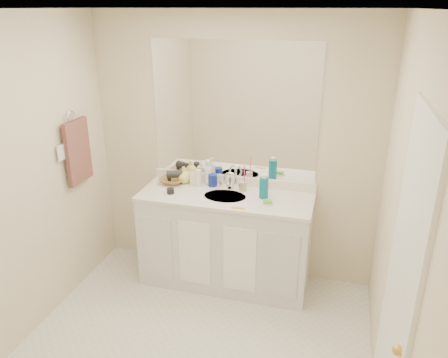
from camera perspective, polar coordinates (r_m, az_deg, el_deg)
ceiling at (r=2.51m, az=-6.34°, el=21.22°), size 2.60×2.60×0.02m
wall_back at (r=3.94m, az=1.25°, el=3.71°), size 2.60×0.02×2.40m
wall_left at (r=3.44m, az=-26.09°, el=-1.34°), size 0.02×2.60×2.40m
wall_right at (r=2.66m, az=22.13°, el=-7.21°), size 0.02×2.60×2.40m
vanity_cabinet at (r=4.01m, az=0.19°, el=-8.07°), size 1.50×0.55×0.85m
countertop at (r=3.81m, az=0.20°, el=-2.32°), size 1.52×0.57×0.03m
backsplash at (r=4.02m, az=1.17°, el=-0.15°), size 1.52×0.03×0.08m
sink_basin at (r=3.79m, az=0.12°, el=-2.39°), size 0.37×0.37×0.02m
faucet at (r=3.93m, az=0.81°, el=-0.47°), size 0.02×0.02×0.11m
mirror at (r=3.84m, az=1.28°, el=8.80°), size 1.48×0.01×1.20m
blue_mug at (r=3.98m, az=-1.49°, el=-0.14°), size 0.11×0.11×0.11m
tan_cup at (r=3.88m, az=2.50°, el=-0.96°), size 0.07×0.07×0.09m
toothbrush at (r=3.84m, az=2.67°, el=0.50°), size 0.01×0.04×0.19m
mouthwash_bottle at (r=3.73m, az=5.23°, el=-1.15°), size 0.10×0.10×0.19m
soap_dish at (r=3.65m, az=5.67°, el=-3.21°), size 0.10×0.09×0.01m
green_soap at (r=3.64m, az=5.68°, el=-2.93°), size 0.08×0.07×0.02m
orange_comb at (r=3.56m, az=1.82°, el=-3.80°), size 0.11×0.04×0.00m
dark_jar at (r=3.86m, az=-7.00°, el=-1.56°), size 0.09×0.09×0.05m
extra_white_bottle at (r=3.97m, az=-3.34°, el=0.11°), size 0.06×0.06×0.16m
soap_bottle_white at (r=4.02m, az=-2.06°, el=0.85°), size 0.10×0.10×0.22m
soap_bottle_cream at (r=4.01m, az=-3.81°, el=0.37°), size 0.08×0.08×0.16m
soap_bottle_yellow at (r=4.06m, az=-5.23°, el=0.55°), size 0.15×0.15×0.16m
wicker_basket at (r=4.08m, az=-6.70°, el=-0.12°), size 0.25×0.25×0.06m
hair_dryer at (r=4.06m, az=-6.47°, el=0.65°), size 0.16×0.13×0.07m
towel_ring at (r=3.90m, az=-19.32°, el=7.63°), size 0.01×0.11×0.11m
hand_towel at (r=3.96m, az=-18.55°, el=3.43°), size 0.04×0.32×0.55m
switch_plate at (r=3.81m, az=-20.53°, el=3.23°), size 0.01×0.08×0.13m
door at (r=2.51m, az=21.85°, el=-14.44°), size 0.02×0.82×2.00m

